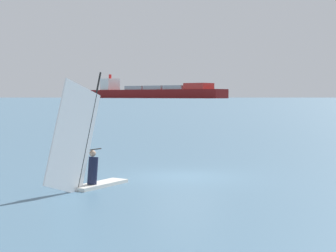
# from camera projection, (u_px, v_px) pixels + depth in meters

# --- Properties ---
(ground_plane) EXTENTS (4000.00, 4000.00, 0.00)m
(ground_plane) POSITION_uv_depth(u_px,v_px,m) (183.00, 177.00, 21.01)
(ground_plane) COLOR #476B84
(windsurfer) EXTENTS (2.99, 3.00, 4.03)m
(windsurfer) POSITION_uv_depth(u_px,v_px,m) (86.00, 158.00, 18.17)
(windsurfer) COLOR white
(windsurfer) RESTS_ON ground_plane
(cargo_ship) EXTENTS (158.17, 188.21, 33.81)m
(cargo_ship) POSITION_uv_depth(u_px,v_px,m) (154.00, 92.00, 748.62)
(cargo_ship) COLOR maroon
(cargo_ship) RESTS_ON ground_plane
(distant_headland) EXTENTS (1258.35, 674.69, 52.59)m
(distant_headland) POSITION_uv_depth(u_px,v_px,m) (315.00, 87.00, 1519.44)
(distant_headland) COLOR #756B56
(distant_headland) RESTS_ON ground_plane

